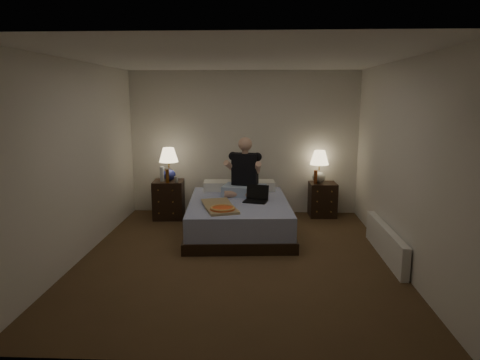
{
  "coord_description": "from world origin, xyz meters",
  "views": [
    {
      "loc": [
        0.29,
        -5.26,
        2.06
      ],
      "look_at": [
        0.0,
        0.9,
        0.85
      ],
      "focal_mm": 32.0,
      "sensor_mm": 36.0,
      "label": 1
    }
  ],
  "objects_px": {
    "nightstand_left": "(169,199)",
    "soda_can": "(176,179)",
    "nightstand_right": "(322,200)",
    "laptop": "(256,194)",
    "lamp_left": "(169,164)",
    "radiator": "(386,242)",
    "pizza_box": "(222,209)",
    "person": "(244,167)",
    "lamp_right": "(319,167)",
    "bed": "(239,216)",
    "beer_bottle_right": "(316,177)",
    "water_bottle": "(162,174)",
    "beer_bottle_left": "(167,176)"
  },
  "relations": [
    {
      "from": "person",
      "to": "laptop",
      "type": "xyz_separation_m",
      "value": [
        0.18,
        -0.44,
        -0.34
      ]
    },
    {
      "from": "nightstand_right",
      "to": "laptop",
      "type": "xyz_separation_m",
      "value": [
        -1.16,
        -1.03,
        0.32
      ]
    },
    {
      "from": "lamp_left",
      "to": "radiator",
      "type": "relative_size",
      "value": 0.35
    },
    {
      "from": "water_bottle",
      "to": "beer_bottle_right",
      "type": "xyz_separation_m",
      "value": [
        2.6,
        0.24,
        -0.07
      ]
    },
    {
      "from": "nightstand_right",
      "to": "person",
      "type": "bearing_deg",
      "value": -158.52
    },
    {
      "from": "beer_bottle_right",
      "to": "radiator",
      "type": "distance_m",
      "value": 2.05
    },
    {
      "from": "nightstand_left",
      "to": "lamp_right",
      "type": "distance_m",
      "value": 2.65
    },
    {
      "from": "lamp_right",
      "to": "nightstand_left",
      "type": "bearing_deg",
      "value": -174.08
    },
    {
      "from": "bed",
      "to": "lamp_left",
      "type": "distance_m",
      "value": 1.59
    },
    {
      "from": "lamp_left",
      "to": "beer_bottle_right",
      "type": "bearing_deg",
      "value": 3.37
    },
    {
      "from": "beer_bottle_left",
      "to": "lamp_right",
      "type": "bearing_deg",
      "value": 9.77
    },
    {
      "from": "water_bottle",
      "to": "beer_bottle_left",
      "type": "xyz_separation_m",
      "value": [
        0.11,
        -0.12,
        -0.01
      ]
    },
    {
      "from": "person",
      "to": "pizza_box",
      "type": "bearing_deg",
      "value": -93.61
    },
    {
      "from": "lamp_right",
      "to": "person",
      "type": "xyz_separation_m",
      "value": [
        -1.27,
        -0.61,
        0.09
      ]
    },
    {
      "from": "soda_can",
      "to": "radiator",
      "type": "distance_m",
      "value": 3.45
    },
    {
      "from": "nightstand_left",
      "to": "pizza_box",
      "type": "relative_size",
      "value": 0.86
    },
    {
      "from": "nightstand_left",
      "to": "nightstand_right",
      "type": "xyz_separation_m",
      "value": [
        2.65,
        0.24,
        -0.03
      ]
    },
    {
      "from": "water_bottle",
      "to": "radiator",
      "type": "height_order",
      "value": "water_bottle"
    },
    {
      "from": "nightstand_left",
      "to": "soda_can",
      "type": "xyz_separation_m",
      "value": [
        0.16,
        -0.12,
        0.38
      ]
    },
    {
      "from": "pizza_box",
      "to": "beer_bottle_right",
      "type": "bearing_deg",
      "value": 28.57
    },
    {
      "from": "nightstand_left",
      "to": "lamp_right",
      "type": "height_order",
      "value": "lamp_right"
    },
    {
      "from": "soda_can",
      "to": "pizza_box",
      "type": "distance_m",
      "value": 1.54
    },
    {
      "from": "nightstand_left",
      "to": "radiator",
      "type": "relative_size",
      "value": 0.41
    },
    {
      "from": "lamp_left",
      "to": "soda_can",
      "type": "height_order",
      "value": "lamp_left"
    },
    {
      "from": "pizza_box",
      "to": "person",
      "type": "bearing_deg",
      "value": 57.39
    },
    {
      "from": "lamp_left",
      "to": "radiator",
      "type": "distance_m",
      "value": 3.69
    },
    {
      "from": "nightstand_right",
      "to": "radiator",
      "type": "xyz_separation_m",
      "value": [
        0.54,
        -1.92,
        -0.09
      ]
    },
    {
      "from": "beer_bottle_left",
      "to": "radiator",
      "type": "bearing_deg",
      "value": -25.42
    },
    {
      "from": "lamp_left",
      "to": "person",
      "type": "relative_size",
      "value": 0.6
    },
    {
      "from": "bed",
      "to": "pizza_box",
      "type": "xyz_separation_m",
      "value": [
        -0.19,
        -0.64,
        0.29
      ]
    },
    {
      "from": "beer_bottle_right",
      "to": "radiator",
      "type": "xyz_separation_m",
      "value": [
        0.69,
        -1.86,
        -0.5
      ]
    },
    {
      "from": "nightstand_left",
      "to": "soda_can",
      "type": "distance_m",
      "value": 0.42
    },
    {
      "from": "water_bottle",
      "to": "beer_bottle_right",
      "type": "distance_m",
      "value": 2.61
    },
    {
      "from": "water_bottle",
      "to": "person",
      "type": "bearing_deg",
      "value": -11.87
    },
    {
      "from": "soda_can",
      "to": "nightstand_right",
      "type": "bearing_deg",
      "value": 8.29
    },
    {
      "from": "person",
      "to": "radiator",
      "type": "distance_m",
      "value": 2.43
    },
    {
      "from": "nightstand_left",
      "to": "beer_bottle_right",
      "type": "distance_m",
      "value": 2.54
    },
    {
      "from": "radiator",
      "to": "pizza_box",
      "type": "bearing_deg",
      "value": 171.83
    },
    {
      "from": "bed",
      "to": "pizza_box",
      "type": "relative_size",
      "value": 2.61
    },
    {
      "from": "pizza_box",
      "to": "radiator",
      "type": "xyz_separation_m",
      "value": [
        2.15,
        -0.31,
        -0.34
      ]
    },
    {
      "from": "bed",
      "to": "soda_can",
      "type": "distance_m",
      "value": 1.31
    },
    {
      "from": "nightstand_right",
      "to": "person",
      "type": "relative_size",
      "value": 0.63
    },
    {
      "from": "bed",
      "to": "beer_bottle_right",
      "type": "bearing_deg",
      "value": 31.65
    },
    {
      "from": "beer_bottle_right",
      "to": "laptop",
      "type": "height_order",
      "value": "beer_bottle_right"
    },
    {
      "from": "water_bottle",
      "to": "beer_bottle_left",
      "type": "distance_m",
      "value": 0.17
    },
    {
      "from": "beer_bottle_left",
      "to": "laptop",
      "type": "relative_size",
      "value": 0.68
    },
    {
      "from": "beer_bottle_left",
      "to": "pizza_box",
      "type": "relative_size",
      "value": 0.3
    },
    {
      "from": "nightstand_left",
      "to": "laptop",
      "type": "xyz_separation_m",
      "value": [
        1.49,
        -0.79,
        0.29
      ]
    },
    {
      "from": "soda_can",
      "to": "laptop",
      "type": "height_order",
      "value": "soda_can"
    },
    {
      "from": "soda_can",
      "to": "radiator",
      "type": "relative_size",
      "value": 0.06
    }
  ]
}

